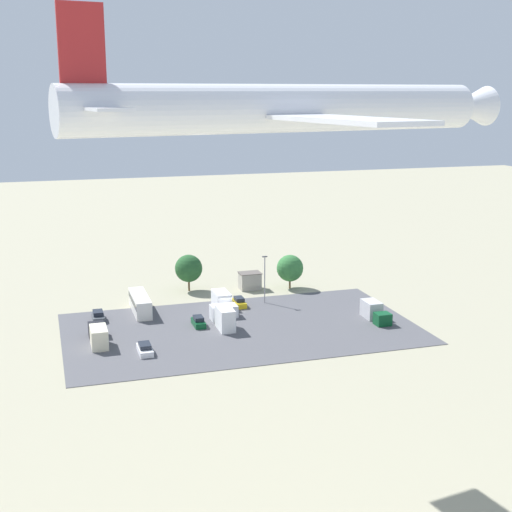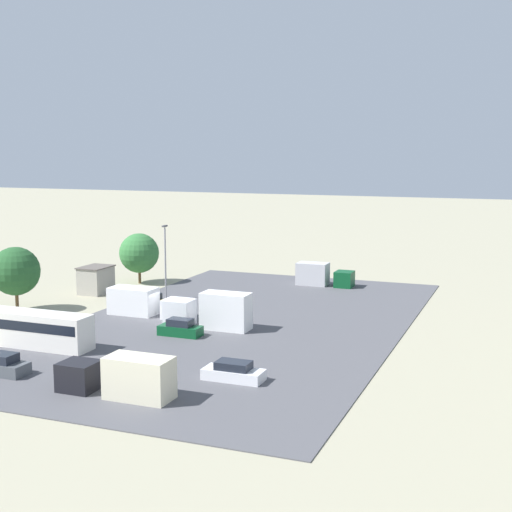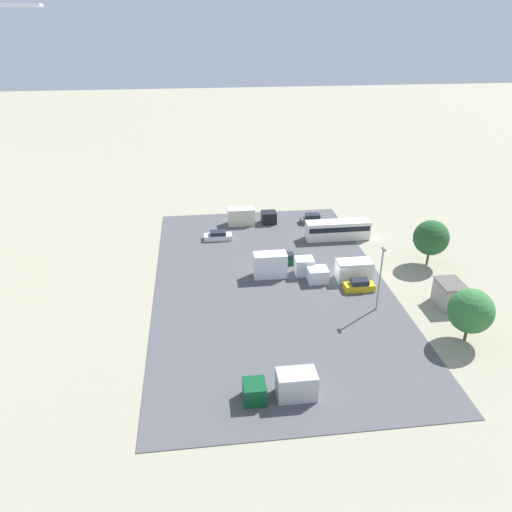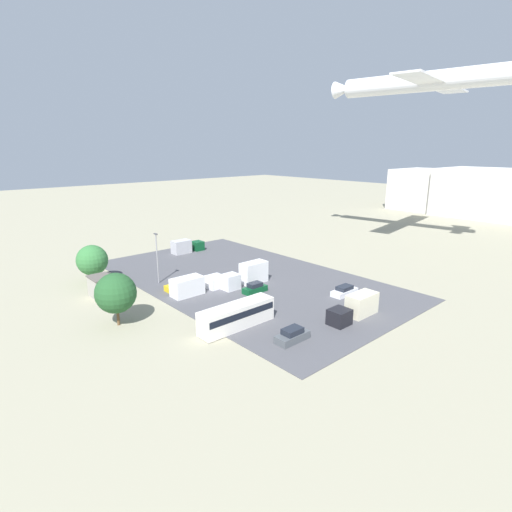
{
  "view_description": "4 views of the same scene",
  "coord_description": "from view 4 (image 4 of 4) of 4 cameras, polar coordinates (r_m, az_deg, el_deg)",
  "views": [
    {
      "loc": [
        29.42,
        114.28,
        37.36
      ],
      "look_at": [
        4.31,
        31.86,
        17.33
      ],
      "focal_mm": 50.0,
      "sensor_mm": 36.0,
      "label": 1
    },
    {
      "loc": [
        64.01,
        36.39,
        17.31
      ],
      "look_at": [
        0.18,
        11.37,
        7.05
      ],
      "focal_mm": 50.0,
      "sensor_mm": 36.0,
      "label": 2
    },
    {
      "loc": [
        -60.26,
        18.96,
        34.62
      ],
      "look_at": [
        1.55,
        11.32,
        3.9
      ],
      "focal_mm": 35.0,
      "sensor_mm": 36.0,
      "label": 3
    },
    {
      "loc": [
        51.08,
        -33.45,
        22.38
      ],
      "look_at": [
        5.56,
        7.0,
        5.77
      ],
      "focal_mm": 28.0,
      "sensor_mm": 36.0,
      "label": 4
    }
  ],
  "objects": [
    {
      "name": "shed_building",
      "position": [
        65.97,
        -21.19,
        -4.11
      ],
      "size": [
        4.16,
        3.16,
        3.31
      ],
      "color": "#9E998E",
      "rests_on": "ground"
    },
    {
      "name": "tree_near_shed",
      "position": [
        54.15,
        -19.4,
        -5.03
      ],
      "size": [
        5.23,
        5.23,
        7.03
      ],
      "color": "brown",
      "rests_on": "ground"
    },
    {
      "name": "parked_car_2",
      "position": [
        64.1,
        12.51,
        -4.9
      ],
      "size": [
        1.93,
        4.65,
        1.45
      ],
      "rotation": [
        0.0,
        0.0,
        3.14
      ],
      "color": "silver",
      "rests_on": "ground"
    },
    {
      "name": "light_pole_lot_centre",
      "position": [
        68.66,
        -13.95,
        -0.01
      ],
      "size": [
        0.9,
        0.28,
        8.63
      ],
      "color": "gray",
      "rests_on": "ground"
    },
    {
      "name": "parked_truck_3",
      "position": [
        88.79,
        -9.97,
        1.35
      ],
      "size": [
        2.45,
        7.24,
        2.85
      ],
      "color": "#0C4723",
      "rests_on": "ground"
    },
    {
      "name": "parked_truck_2",
      "position": [
        63.86,
        -8.66,
        -4.12
      ],
      "size": [
        2.57,
        9.16,
        2.85
      ],
      "color": "silver",
      "rests_on": "ground"
    },
    {
      "name": "bus",
      "position": [
        51.45,
        -2.77,
        -8.41
      ],
      "size": [
        2.64,
        10.69,
        3.08
      ],
      "color": "silver",
      "rests_on": "ground"
    },
    {
      "name": "parked_car_1",
      "position": [
        48.54,
        5.21,
        -11.25
      ],
      "size": [
        1.91,
        4.39,
        1.64
      ],
      "color": "#4C5156",
      "rests_on": "ground"
    },
    {
      "name": "tree_apron_mid",
      "position": [
        72.71,
        -22.36,
        -0.56
      ],
      "size": [
        5.16,
        5.16,
        6.58
      ],
      "color": "brown",
      "rests_on": "ground"
    },
    {
      "name": "parked_car_3",
      "position": [
        66.0,
        -11.13,
        -4.16
      ],
      "size": [
        1.74,
        4.14,
        1.64
      ],
      "color": "gold",
      "rests_on": "ground"
    },
    {
      "name": "parking_lot_surface",
      "position": [
        70.3,
        -1.56,
        -3.27
      ],
      "size": [
        55.94,
        32.3,
        0.08
      ],
      "color": "#4C4C51",
      "rests_on": "ground"
    },
    {
      "name": "ground_plane",
      "position": [
        65.03,
        -7.92,
        -5.02
      ],
      "size": [
        400.0,
        400.0,
        0.0
      ],
      "primitive_type": "plane",
      "color": "gray"
    },
    {
      "name": "horizon_hangar_block",
      "position": [
        158.91,
        27.07,
        8.17
      ],
      "size": [
        44.22,
        21.75,
        14.57
      ],
      "color": "silver",
      "rests_on": "ground"
    },
    {
      "name": "parked_truck_0",
      "position": [
        56.03,
        14.05,
        -7.16
      ],
      "size": [
        2.42,
        8.65,
        2.99
      ],
      "rotation": [
        0.0,
        0.0,
        3.14
      ],
      "color": "black",
      "rests_on": "ground"
    },
    {
      "name": "parked_truck_1",
      "position": [
        66.93,
        -1.24,
        -2.72
      ],
      "size": [
        2.31,
        8.69,
        3.58
      ],
      "rotation": [
        0.0,
        0.0,
        3.14
      ],
      "color": "silver",
      "rests_on": "ground"
    },
    {
      "name": "airplane",
      "position": [
        98.88,
        23.29,
        21.93
      ],
      "size": [
        43.04,
        35.89,
        10.07
      ],
      "rotation": [
        0.0,
        0.0,
        1.73
      ],
      "color": "white"
    },
    {
      "name": "parked_car_0",
      "position": [
        63.59,
        -0.17,
        -4.63
      ],
      "size": [
        1.72,
        4.07,
        1.6
      ],
      "rotation": [
        0.0,
        0.0,
        3.14
      ],
      "color": "#0C4723",
      "rests_on": "ground"
    }
  ]
}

